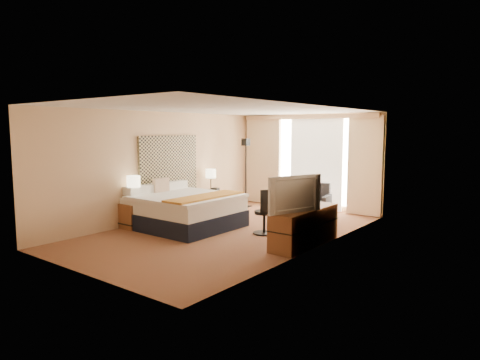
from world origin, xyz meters
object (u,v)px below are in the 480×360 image
Objects in this scene: floor_lamp at (246,159)px; lamp_left at (134,182)px; desk_chair at (266,214)px; nightstand_right at (209,201)px; bed at (184,210)px; television at (291,193)px; nightstand_left at (134,216)px; loveseat at (304,205)px; media_dresser at (305,227)px; lamp_right at (211,174)px.

lamp_left is at bearing -95.77° from floor_lamp.
floor_lamp is 3.14× the size of lamp_left.
nightstand_right is at bearing 179.77° from desk_chair.
floor_lamp reaches higher than bed.
television is (3.65, 0.61, 0.01)m from lamp_left.
loveseat is (2.28, 3.55, -0.00)m from nightstand_left.
desk_chair is at bearing 75.79° from television.
media_dresser is at bearing -73.56° from loveseat.
nightstand_left is at bearing -89.93° from lamp_right.
bed reaches higher than nightstand_right.
media_dresser is at bearing -37.84° from floor_lamp.
floor_lamp is (-1.91, 0.09, 1.09)m from loveseat.
nightstand_left is at bearing -164.16° from media_dresser.
television is at bearing -27.29° from nightstand_right.
television reaches higher than lamp_right.
television is at bearing -2.62° from bed.
floor_lamp is (-0.44, 2.89, 0.98)m from bed.
lamp_left is at bearing -89.87° from lamp_right.
lamp_left reaches higher than loveseat.
bed is 1.12× the size of floor_lamp.
floor_lamp reaches higher than lamp_left.
floor_lamp is at bearing 164.20° from loveseat.
television reaches higher than lamp_left.
bed is 3.17m from loveseat.
floor_lamp is 4.47m from television.
media_dresser is at bearing -21.40° from nightstand_right.
lamp_right is 0.50× the size of television.
nightstand_left is 0.89× the size of lamp_left.
lamp_right is at bearing 178.51° from desk_chair.
loveseat is 3.32m from television.
floor_lamp is (0.37, 1.14, 1.09)m from nightstand_right.
bed is 1.92m from desk_chair.
bed is at bearing -66.04° from lamp_right.
nightstand_right is at bearing -87.64° from lamp_right.
loveseat is 2.53× the size of lamp_right.
floor_lamp reaches higher than desk_chair.
bed is 3.52× the size of lamp_left.
lamp_left reaches higher than media_dresser.
loveseat is 2.59m from lamp_right.
television is (3.65, 0.62, 0.76)m from nightstand_left.
bed is (0.81, 0.75, 0.11)m from nightstand_left.
lamp_left is (-2.28, -3.54, 0.75)m from loveseat.
lamp_right is at bearing -109.29° from floor_lamp.
bed is 1.27m from lamp_left.
television reaches higher than bed.
desk_chair is at bearing -45.88° from floor_lamp.
desk_chair is (0.36, -2.26, 0.15)m from loveseat.
television is (3.28, -3.02, -0.33)m from floor_lamp.
desk_chair is (2.64, -1.21, 0.15)m from nightstand_right.
nightstand_left is 0.75m from lamp_left.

